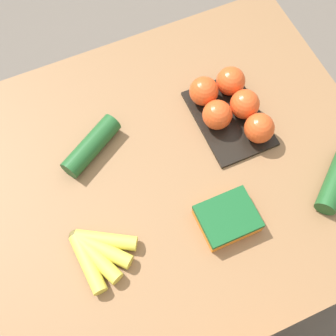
% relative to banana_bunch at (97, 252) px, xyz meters
% --- Properties ---
extents(ground_plane, '(12.00, 12.00, 0.00)m').
position_rel_banana_bunch_xyz_m(ground_plane, '(-0.25, -0.13, -0.80)').
color(ground_plane, '#665B51').
extents(dining_table, '(1.15, 0.95, 0.78)m').
position_rel_banana_bunch_xyz_m(dining_table, '(-0.25, -0.13, -0.13)').
color(dining_table, olive).
rests_on(dining_table, ground_plane).
extents(banana_bunch, '(0.16, 0.17, 0.04)m').
position_rel_banana_bunch_xyz_m(banana_bunch, '(0.00, 0.00, 0.00)').
color(banana_bunch, brown).
rests_on(banana_bunch, dining_table).
extents(tomato_pack, '(0.18, 0.26, 0.09)m').
position_rel_banana_bunch_xyz_m(tomato_pack, '(-0.48, -0.23, 0.03)').
color(tomato_pack, black).
rests_on(tomato_pack, dining_table).
extents(carrot_bag, '(0.14, 0.12, 0.04)m').
position_rel_banana_bunch_xyz_m(carrot_bag, '(-0.33, 0.05, 0.01)').
color(carrot_bag, orange).
rests_on(carrot_bag, dining_table).
extents(cucumber_far, '(0.19, 0.14, 0.06)m').
position_rel_banana_bunch_xyz_m(cucumber_far, '(-0.09, -0.28, 0.01)').
color(cucumber_far, '#1E5123').
rests_on(cucumber_far, dining_table).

